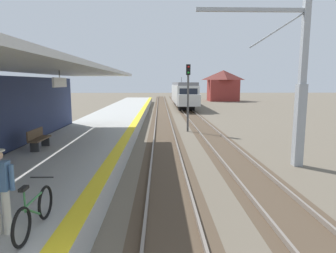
{
  "coord_description": "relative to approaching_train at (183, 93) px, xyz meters",
  "views": [
    {
      "loc": [
        1.59,
        -2.82,
        3.81
      ],
      "look_at": [
        1.91,
        8.62,
        2.1
      ],
      "focal_mm": 31.4,
      "sensor_mm": 36.0,
      "label": 1
    }
  ],
  "objects": [
    {
      "name": "track_pair_middle",
      "position": [
        -0.0,
        -23.78,
        -2.13
      ],
      "size": [
        2.34,
        120.0,
        0.16
      ],
      "color": "#4C3D2D",
      "rests_on": "ground"
    },
    {
      "name": "platform_bench",
      "position": [
        -9.11,
        -33.67,
        -0.8
      ],
      "size": [
        0.45,
        1.6,
        0.88
      ],
      "color": "brown",
      "rests_on": "station_platform"
    },
    {
      "name": "rail_signal_post",
      "position": [
        -1.52,
        -23.77,
        1.02
      ],
      "size": [
        0.32,
        0.34,
        5.2
      ],
      "color": "#4C4C4C",
      "rests_on": "ground"
    },
    {
      "name": "approaching_train",
      "position": [
        0.0,
        0.0,
        0.0
      ],
      "size": [
        2.93,
        19.6,
        4.76
      ],
      "color": "silver",
      "rests_on": "ground"
    },
    {
      "name": "station_platform",
      "position": [
        -7.8,
        -27.78,
        -1.73
      ],
      "size": [
        5.0,
        80.0,
        0.91
      ],
      "color": "#A8A8A3",
      "rests_on": "ground"
    },
    {
      "name": "bicycle_beside_commuter",
      "position": [
        -6.19,
        -41.09,
        -0.88
      ],
      "size": [
        0.48,
        1.82,
        1.04
      ],
      "color": "black",
      "rests_on": "station_platform"
    },
    {
      "name": "track_pair_nearest_platform",
      "position": [
        -3.4,
        -23.78,
        -2.13
      ],
      "size": [
        2.34,
        120.0,
        0.16
      ],
      "color": "#4C3D2D",
      "rests_on": "ground"
    },
    {
      "name": "distant_trackside_house",
      "position": [
        9.6,
        15.29,
        1.16
      ],
      "size": [
        6.6,
        5.28,
        6.4
      ],
      "color": "maroon",
      "rests_on": "ground"
    },
    {
      "name": "catenary_pylon_far_side",
      "position": [
        2.34,
        -33.55,
        1.43
      ],
      "size": [
        5.0,
        0.4,
        7.5
      ],
      "color": "#9EA3A8",
      "rests_on": "ground"
    }
  ]
}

